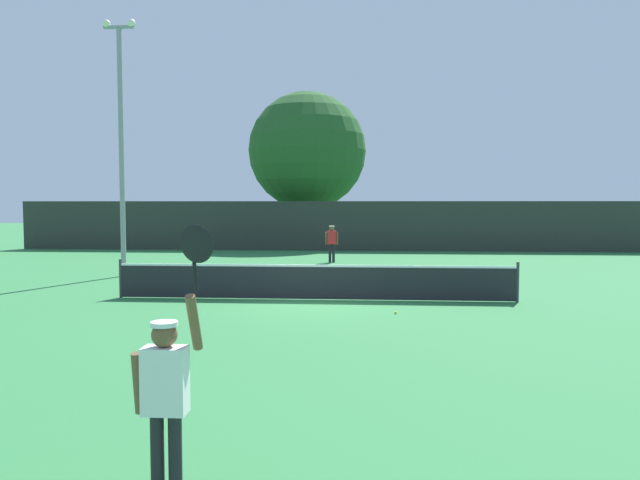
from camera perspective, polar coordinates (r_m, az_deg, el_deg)
ground_plane at (r=16.38m, az=-0.54°, el=-5.71°), size 120.00×120.00×0.00m
tennis_net at (r=16.31m, az=-0.54°, el=-3.93°), size 10.90×0.08×1.07m
perimeter_fence at (r=33.08m, az=1.83°, el=1.34°), size 36.20×0.12×2.73m
player_serving at (r=5.53m, az=-14.35°, el=-13.03°), size 0.68×0.39×2.44m
player_receiving at (r=26.50m, az=1.13°, el=-0.00°), size 0.57×0.24×1.63m
tennis_ball at (r=14.44m, az=7.20°, el=-6.85°), size 0.07×0.07×0.07m
light_pole at (r=22.74m, az=-18.38°, el=9.62°), size 1.18×0.28×9.08m
large_tree at (r=37.69m, az=-1.22°, el=8.45°), size 7.29×7.29×9.52m
parked_car_near at (r=40.39m, az=-1.84°, el=0.90°), size 2.25×4.35×1.69m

